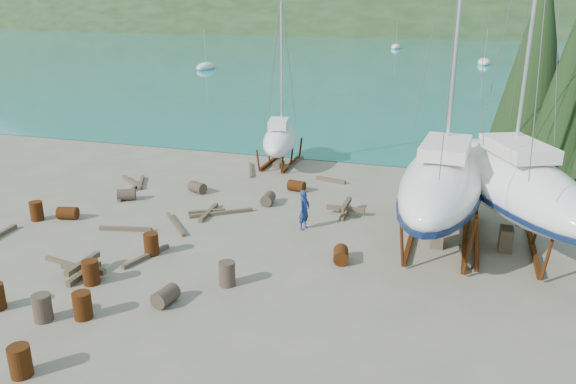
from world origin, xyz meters
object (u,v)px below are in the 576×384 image
(small_sailboat_shore, at_px, (280,139))
(large_sailboat_near, at_px, (443,180))
(large_sailboat_far, at_px, (512,181))
(worker, at_px, (304,210))

(small_sailboat_shore, bearing_deg, large_sailboat_near, -54.70)
(large_sailboat_far, bearing_deg, small_sailboat_shore, 121.90)
(large_sailboat_near, xyz_separation_m, worker, (-5.68, -0.38, -1.80))
(small_sailboat_shore, relative_size, worker, 5.60)
(large_sailboat_far, bearing_deg, large_sailboat_near, 165.03)
(large_sailboat_near, bearing_deg, worker, -172.26)
(worker, bearing_deg, large_sailboat_near, -71.52)
(large_sailboat_near, height_order, worker, large_sailboat_near)
(large_sailboat_far, xyz_separation_m, small_sailboat_shore, (-12.52, 8.61, -1.10))
(large_sailboat_far, distance_m, worker, 8.54)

